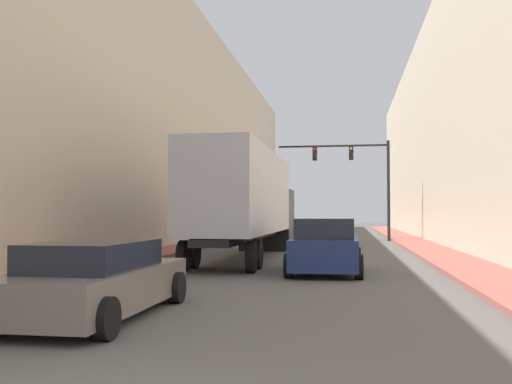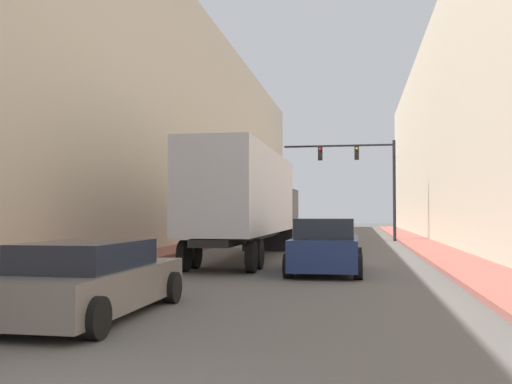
{
  "view_description": "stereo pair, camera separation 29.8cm",
  "coord_description": "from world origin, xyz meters",
  "px_view_note": "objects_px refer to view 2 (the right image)",
  "views": [
    {
      "loc": [
        2.24,
        -3.83,
        1.86
      ],
      "look_at": [
        -0.54,
        13.35,
        2.5
      ],
      "focal_mm": 40.0,
      "sensor_mm": 36.0,
      "label": 1
    },
    {
      "loc": [
        2.54,
        -3.78,
        1.86
      ],
      "look_at": [
        -0.54,
        13.35,
        2.5
      ],
      "focal_mm": 40.0,
      "sensor_mm": 36.0,
      "label": 2
    }
  ],
  "objects_px": {
    "semi_truck": "(251,201)",
    "sedan_car": "(91,280)",
    "traffic_signal_gantry": "(367,171)",
    "suv_car": "(326,247)"
  },
  "relations": [
    {
      "from": "semi_truck",
      "to": "sedan_car",
      "type": "height_order",
      "value": "semi_truck"
    },
    {
      "from": "suv_car",
      "to": "semi_truck",
      "type": "bearing_deg",
      "value": 123.02
    },
    {
      "from": "suv_car",
      "to": "sedan_car",
      "type": "bearing_deg",
      "value": -114.28
    },
    {
      "from": "semi_truck",
      "to": "sedan_car",
      "type": "relative_size",
      "value": 2.89
    },
    {
      "from": "sedan_car",
      "to": "traffic_signal_gantry",
      "type": "bearing_deg",
      "value": 79.61
    },
    {
      "from": "sedan_car",
      "to": "suv_car",
      "type": "relative_size",
      "value": 1.03
    },
    {
      "from": "sedan_car",
      "to": "traffic_signal_gantry",
      "type": "height_order",
      "value": "traffic_signal_gantry"
    },
    {
      "from": "semi_truck",
      "to": "traffic_signal_gantry",
      "type": "xyz_separation_m",
      "value": [
        4.95,
        15.66,
        2.31
      ]
    },
    {
      "from": "traffic_signal_gantry",
      "to": "sedan_car",
      "type": "bearing_deg",
      "value": -100.39
    },
    {
      "from": "semi_truck",
      "to": "suv_car",
      "type": "bearing_deg",
      "value": -56.98
    }
  ]
}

